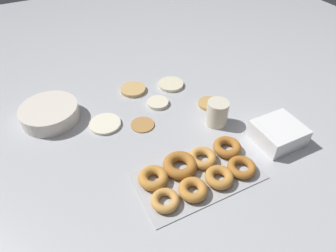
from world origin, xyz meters
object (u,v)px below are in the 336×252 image
Objects in this scene: pancake_4 at (105,124)px; batter_bowl at (50,113)px; pancake_3 at (133,89)px; pancake_1 at (142,124)px; pancake_0 at (158,103)px; donut_tray at (198,171)px; container_stack at (278,133)px; paper_cup at (217,113)px; pancake_2 at (171,84)px; pancake_5 at (209,104)px.

pancake_4 is 0.54× the size of batter_bowl.
pancake_1 is at bearing -103.09° from pancake_3.
pancake_0 is at bearing 40.51° from pancake_1.
pancake_4 is at bearing 153.08° from pancake_1.
pancake_4 is at bearing 117.47° from donut_tray.
donut_tray reaches higher than pancake_3.
container_stack is at bearing -34.06° from pancake_4.
paper_cup reaches higher than pancake_0.
pancake_1 is 0.83× the size of pancake_3.
pancake_0 is 0.13m from pancake_3.
pancake_0 is at bearing -13.74° from batter_bowl.
container_stack is at bearing 1.58° from donut_tray.
batter_bowl is 1.38× the size of container_stack.
container_stack is at bearing -69.23° from pancake_2.
pancake_2 is at bearing 110.77° from container_stack.
pancake_5 is at bearing -28.38° from pancake_0.
pancake_5 is at bearing -68.46° from pancake_2.
donut_tray is (0.18, -0.34, 0.01)m from pancake_4.
pancake_5 is (0.27, -0.01, 0.00)m from pancake_1.
donut_tray is at bearing -136.32° from paper_cup.
pancake_2 reaches higher than pancake_4.
batter_bowl reaches higher than pancake_1.
pancake_1 is 0.27m from pancake_2.
container_stack is (0.31, 0.01, 0.02)m from donut_tray.
pancake_3 is 0.31m from pancake_5.
paper_cup is at bearing -24.01° from pancake_1.
pancake_1 is 0.46m from container_stack.
pancake_0 is 0.56× the size of container_stack.
batter_bowl is (-0.49, 0.01, 0.02)m from pancake_2.
batter_bowl reaches higher than pancake_0.
donut_tray is (0.06, -0.28, 0.01)m from pancake_1.
paper_cup is at bearing -82.52° from pancake_2.
pancake_5 is (0.23, -0.22, -0.00)m from pancake_3.
pancake_3 is 0.50× the size of batter_bowl.
container_stack is (0.37, -0.27, 0.03)m from pancake_1.
pancake_3 is at bearing 76.91° from pancake_1.
container_stack reaches higher than pancake_3.
batter_bowl is at bearing 145.41° from container_stack.
paper_cup is (0.19, -0.32, 0.04)m from pancake_3.
container_stack is at bearing -34.59° from batter_bowl.
pancake_4 is 0.38m from donut_tray.
pancake_1 is 0.13m from pancake_4.
pancake_0 is 0.22m from pancake_4.
pancake_1 is 0.27m from paper_cup.
pancake_5 is (0.07, -0.18, -0.00)m from pancake_2.
container_stack is (0.27, -0.36, 0.02)m from pancake_0.
batter_bowl reaches higher than pancake_5.
pancake_1 is at bearing -26.92° from pancake_4.
pancake_3 reaches higher than pancake_5.
paper_cup reaches higher than pancake_3.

